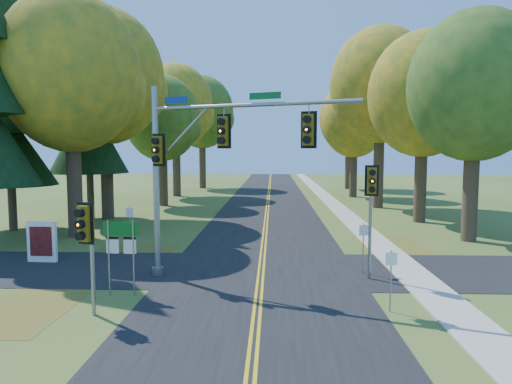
{
  "coord_description": "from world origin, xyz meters",
  "views": [
    {
      "loc": [
        0.49,
        -17.03,
        5.09
      ],
      "look_at": [
        -0.28,
        3.5,
        3.2
      ],
      "focal_mm": 32.0,
      "sensor_mm": 36.0,
      "label": 1
    }
  ],
  "objects_px": {
    "route_sign_cluster": "(121,242)",
    "info_kiosk": "(42,242)",
    "east_signal_pole": "(371,193)",
    "traffic_mast": "(201,156)"
  },
  "relations": [
    {
      "from": "route_sign_cluster",
      "to": "info_kiosk",
      "type": "distance_m",
      "value": 7.0
    },
    {
      "from": "east_signal_pole",
      "to": "route_sign_cluster",
      "type": "xyz_separation_m",
      "value": [
        -9.08,
        -2.19,
        -1.54
      ]
    },
    {
      "from": "east_signal_pole",
      "to": "info_kiosk",
      "type": "height_order",
      "value": "east_signal_pole"
    },
    {
      "from": "traffic_mast",
      "to": "info_kiosk",
      "type": "bearing_deg",
      "value": -179.59
    },
    {
      "from": "traffic_mast",
      "to": "route_sign_cluster",
      "type": "relative_size",
      "value": 2.96
    },
    {
      "from": "traffic_mast",
      "to": "east_signal_pole",
      "type": "bearing_deg",
      "value": 22.23
    },
    {
      "from": "route_sign_cluster",
      "to": "info_kiosk",
      "type": "bearing_deg",
      "value": 142.37
    },
    {
      "from": "east_signal_pole",
      "to": "info_kiosk",
      "type": "bearing_deg",
      "value": 177.22
    },
    {
      "from": "east_signal_pole",
      "to": "route_sign_cluster",
      "type": "distance_m",
      "value": 9.46
    },
    {
      "from": "traffic_mast",
      "to": "info_kiosk",
      "type": "xyz_separation_m",
      "value": [
        -7.73,
        2.69,
        -3.96
      ]
    }
  ]
}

